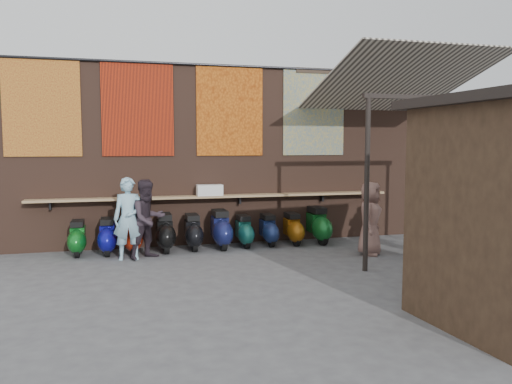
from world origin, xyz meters
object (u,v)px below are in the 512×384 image
Objects in this scene: scooter_stool_5 at (221,229)px; scooter_stool_8 at (293,229)px; scooter_stool_9 at (318,225)px; scooter_stool_4 at (193,232)px; shopper_navy at (429,215)px; scooter_stool_1 at (107,237)px; diner_left at (129,219)px; scooter_stool_0 at (78,238)px; shopper_tan at (370,219)px; shelf_box at (210,190)px; scooter_stool_6 at (244,231)px; scooter_stool_3 at (165,233)px; diner_right at (148,219)px; shopper_grey at (445,217)px; scooter_stool_2 at (133,235)px; scooter_stool_7 at (268,230)px.

scooter_stool_8 is at bearing 1.22° from scooter_stool_5.
scooter_stool_9 is at bearing -0.75° from scooter_stool_8.
shopper_navy reaches higher than scooter_stool_4.
diner_left reaches higher than scooter_stool_1.
scooter_stool_0 is 0.46× the size of shopper_navy.
shopper_tan is (-1.22, 0.21, -0.07)m from shopper_navy.
diner_left reaches higher than shelf_box.
scooter_stool_6 is 1.13m from scooter_stool_8.
scooter_stool_3 is at bearing -0.23° from scooter_stool_1.
diner_right reaches higher than scooter_stool_8.
diner_left is at bearing -152.74° from shelf_box.
shopper_grey is (0.06, -0.45, 0.01)m from shopper_navy.
shopper_navy is (3.50, -1.66, 0.47)m from scooter_stool_6.
shopper_navy reaches higher than shopper_tan.
scooter_stool_2 reaches higher than scooter_stool_8.
scooter_stool_0 is 1.00× the size of scooter_stool_8.
scooter_stool_7 is at bearing -17.77° from diner_right.
scooter_stool_1 is at bearing -179.72° from scooter_stool_9.
shopper_navy is (2.94, -1.68, 0.47)m from scooter_stool_7.
scooter_stool_7 is 0.45× the size of diner_left.
shelf_box reaches higher than scooter_stool_9.
scooter_stool_1 is at bearing 179.88° from scooter_stool_5.
shopper_navy reaches higher than scooter_stool_6.
scooter_stool_0 is at bearing 179.36° from scooter_stool_4.
scooter_stool_7 is 0.46× the size of diner_right.
scooter_stool_8 is at bearing 0.47° from scooter_stool_2.
scooter_stool_3 is at bearing 25.73° from diner_right.
scooter_stool_1 is at bearing -179.82° from scooter_stool_2.
scooter_stool_5 is at bearing -11.34° from diner_right.
scooter_stool_1 is 0.98× the size of scooter_stool_4.
scooter_stool_9 is 2.80m from shopper_grey.
scooter_stool_0 is 0.95× the size of scooter_stool_1.
diner_right is 5.85m from shopper_grey.
shopper_tan is at bearing -29.87° from shelf_box.
scooter_stool_9 reaches higher than scooter_stool_3.
shelf_box reaches higher than scooter_stool_7.
diner_right is at bearing -159.87° from scooter_stool_5.
scooter_stool_3 is 0.53× the size of diner_right.
scooter_stool_8 is 0.61m from scooter_stool_9.
scooter_stool_0 is 3.47m from scooter_stool_6.
shelf_box is 2.01m from diner_left.
shelf_box is 1.58m from scooter_stool_7.
shopper_grey is (4.28, -2.38, -0.42)m from shelf_box.
scooter_stool_8 is (2.26, -0.00, -0.02)m from scooter_stool_4.
scooter_stool_3 is 5.49m from shopper_navy.
scooter_stool_6 is at bearing 1.08° from scooter_stool_1.
diner_right is 5.69m from shopper_navy.
shopper_tan is (4.67, -1.40, 0.36)m from scooter_stool_2.
diner_left reaches higher than scooter_stool_6.
diner_right is (-3.83, -0.60, 0.37)m from scooter_stool_9.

